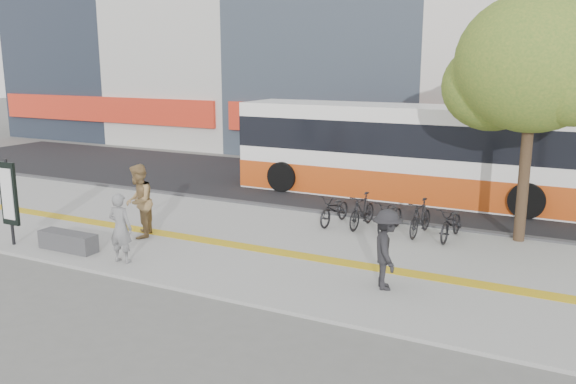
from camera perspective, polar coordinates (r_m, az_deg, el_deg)
The scene contains 13 objects.
ground at distance 14.79m, azimuth -9.99°, elevation -5.95°, with size 120.00×120.00×0.00m, color #62625D.
sidewalk at distance 15.94m, azimuth -6.76°, elevation -4.34°, with size 40.00×7.00×0.08m, color gray.
tactile_strip at distance 15.54m, azimuth -7.79°, elevation -4.65°, with size 40.00×0.45×0.01m, color gold.
street at distance 22.37m, azimuth 3.94°, elevation 0.58°, with size 40.00×8.00×0.06m, color black.
curb at distance 18.83m, azimuth -0.85°, elevation -1.54°, with size 40.00×0.25×0.14m, color #3B3C3E.
bench at distance 15.56m, azimuth -20.43°, elevation -4.47°, with size 1.60×0.45×0.45m, color #3B3C3E.
signboard at distance 16.32m, azimuth -25.32°, elevation -0.27°, with size 0.55×0.10×2.20m.
street_tree at distance 16.03m, azimuth 22.56°, elevation 11.14°, with size 4.40×3.80×6.31m.
bus at distance 20.65m, azimuth 11.19°, elevation 3.60°, with size 11.72×2.78×3.12m.
bicycle_row at distance 16.35m, azimuth 9.85°, elevation -2.22°, with size 3.98×1.70×0.97m.
seated_woman at distance 14.11m, azimuth -15.84°, elevation -3.36°, with size 0.59×0.39×1.63m, color black.
pedestrian_tan at distance 15.96m, azimuth -14.20°, elevation -0.86°, with size 0.94×0.74×1.94m, color #967648.
pedestrian_dark at distance 12.17m, azimuth 9.49°, elevation -5.49°, with size 1.07×0.62×1.66m, color black.
Camera 1 is at (8.55, -11.15, 4.62)m, focal length 36.89 mm.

